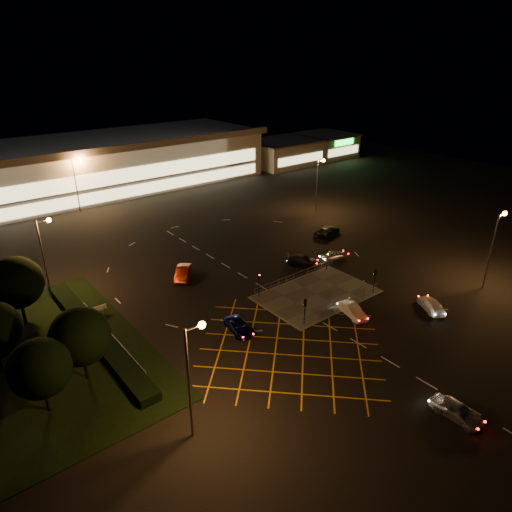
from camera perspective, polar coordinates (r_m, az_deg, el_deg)
ground at (r=57.47m, az=4.73°, el=-4.69°), size 180.00×180.00×0.00m
pedestrian_island at (r=57.47m, az=7.56°, el=-4.76°), size 14.00×9.00×0.12m
grass_verge at (r=51.00m, az=-24.71°, el=-11.21°), size 18.00×30.00×0.08m
hedge at (r=51.67m, az=-19.47°, el=-9.15°), size 2.00×26.00×1.00m
supermarket at (r=106.59m, az=-18.88°, el=10.88°), size 72.00×26.50×10.50m
retail_unit_a at (r=123.63m, az=3.37°, el=12.83°), size 18.80×14.80×6.35m
retail_unit_b at (r=134.63m, az=8.61°, el=13.56°), size 14.80×14.80×6.35m
streetlight_sw at (r=34.87m, az=-7.90°, el=-13.48°), size 1.78×0.56×10.03m
streetlight_se at (r=63.30m, az=27.73°, el=1.83°), size 1.78×0.56×10.03m
streetlight_nw at (r=59.33m, az=-24.84°, el=1.00°), size 1.78×0.56×10.03m
streetlight_ne at (r=84.45m, az=7.85°, el=9.55°), size 1.78×0.56×10.03m
streetlight_far_left at (r=90.48m, az=-21.44°, el=9.10°), size 1.78×0.56×10.03m
streetlight_far_right at (r=110.24m, az=-1.40°, el=13.23°), size 1.78×0.56×10.03m
signal_sw at (r=50.16m, az=6.14°, el=-6.30°), size 0.28×0.30×3.15m
signal_se at (r=58.32m, az=14.63°, el=-2.38°), size 0.28×0.30×3.15m
signal_nw at (r=55.34m, az=0.37°, el=-3.03°), size 0.28×0.30×3.15m
signal_ne at (r=62.83m, az=8.92°, el=0.14°), size 0.28×0.30×3.15m
tree_a at (r=41.79m, az=-25.40°, el=-12.58°), size 5.04×5.04×6.86m
tree_c at (r=55.60m, az=-27.80°, el=-2.95°), size 5.76×5.76×7.84m
tree_e at (r=43.91m, az=-21.12°, el=-9.37°), size 5.40×5.40×7.35m
car_near_silver at (r=42.95m, az=23.78°, el=-17.24°), size 1.87×4.39×1.48m
car_queue_white at (r=53.53m, az=11.98°, el=-6.70°), size 2.44×4.36×1.36m
car_left_blue at (r=49.78m, az=-2.10°, el=-8.77°), size 2.84×4.79×1.25m
car_far_dkgrey at (r=64.83m, az=5.82°, el=-0.54°), size 4.31×4.81×1.34m
car_right_silver at (r=67.12m, az=9.73°, el=0.10°), size 4.00×2.25×1.29m
car_circ_red at (r=61.46m, az=-9.14°, el=-2.08°), size 4.31×4.70×1.56m
car_east_grey at (r=75.84m, az=8.92°, el=3.13°), size 5.80×3.64×1.50m
car_approach_white at (r=57.34m, az=21.07°, el=-5.71°), size 3.95×4.85×1.32m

